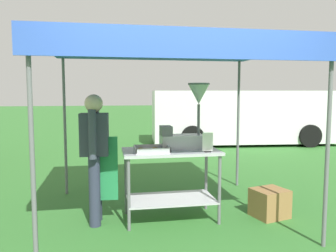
# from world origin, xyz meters

# --- Properties ---
(ground_plane) EXTENTS (70.00, 70.00, 0.00)m
(ground_plane) POSITION_xyz_m (0.00, 6.00, 0.00)
(ground_plane) COLOR #33702D
(stall_canopy) EXTENTS (3.10, 2.65, 2.22)m
(stall_canopy) POSITION_xyz_m (0.05, 1.17, 2.15)
(stall_canopy) COLOR slate
(stall_canopy) RESTS_ON ground
(donut_cart) EXTENTS (1.21, 0.67, 0.90)m
(donut_cart) POSITION_xyz_m (0.05, 1.07, 0.66)
(donut_cart) COLOR #B7B7BC
(donut_cart) RESTS_ON ground
(donut_tray) EXTENTS (0.42, 0.33, 0.07)m
(donut_tray) POSITION_xyz_m (-0.21, 0.96, 0.92)
(donut_tray) COLOR #B7B7BC
(donut_tray) RESTS_ON donut_cart
(donut_fryer) EXTENTS (0.64, 0.28, 0.85)m
(donut_fryer) POSITION_xyz_m (0.28, 1.16, 1.24)
(donut_fryer) COLOR #B7B7BC
(donut_fryer) RESTS_ON donut_cart
(menu_sign) EXTENTS (0.13, 0.05, 0.24)m
(menu_sign) POSITION_xyz_m (0.46, 0.84, 1.01)
(menu_sign) COLOR black
(menu_sign) RESTS_ON donut_cart
(vendor) EXTENTS (0.46, 0.54, 1.61)m
(vendor) POSITION_xyz_m (-0.90, 1.10, 0.90)
(vendor) COLOR #2D3347
(vendor) RESTS_ON ground
(supply_crate) EXTENTS (0.50, 0.47, 0.37)m
(supply_crate) POSITION_xyz_m (1.34, 0.92, 0.18)
(supply_crate) COLOR olive
(supply_crate) RESTS_ON ground
(van_white) EXTENTS (5.90, 2.48, 1.69)m
(van_white) POSITION_xyz_m (3.57, 7.20, 0.88)
(van_white) COLOR white
(van_white) RESTS_ON ground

